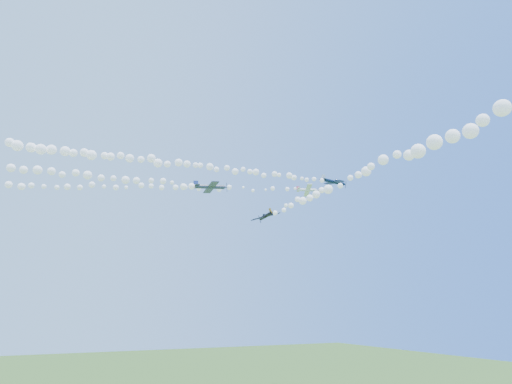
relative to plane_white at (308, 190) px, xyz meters
name	(u,v)px	position (x,y,z in m)	size (l,w,h in m)	color
plane_white	(308,190)	(0.00, 0.00, 0.00)	(6.07, 6.26, 2.12)	white
smoke_trail_white	(140,187)	(-42.08, 16.06, -0.30)	(80.86, 32.27, 2.69)	white
plane_navy	(334,182)	(4.24, -6.28, 1.17)	(7.76, 8.10, 3.04)	#0B1832
smoke_trail_navy	(185,165)	(-35.54, -3.11, 0.99)	(74.96, 8.59, 3.02)	white
plane_grey	(211,187)	(-30.29, -6.39, -4.58)	(8.09, 8.49, 2.15)	#323949
plane_black	(266,216)	(-21.26, -16.06, -12.42)	(6.41, 6.39, 2.33)	black
smoke_trail_black	(380,166)	(-22.65, -52.77, -12.67)	(4.88, 69.62, 2.65)	white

